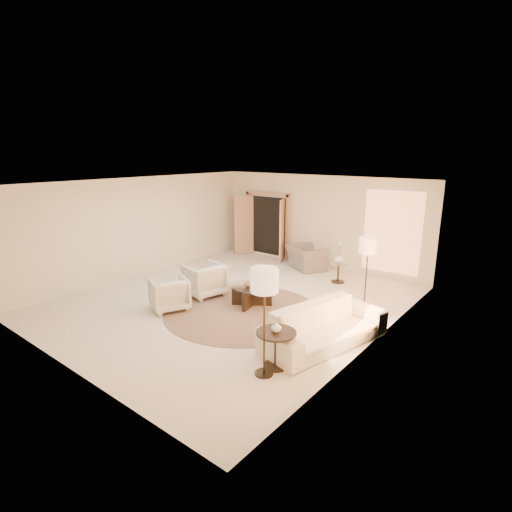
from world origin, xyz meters
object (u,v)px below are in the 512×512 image
Objects in this scene: floor_lamp_near at (368,249)px; end_vase at (276,327)px; coffee_table at (252,294)px; bowl at (252,285)px; floor_lamp_far at (264,285)px; armchair_left at (204,278)px; sofa at (325,326)px; armchair_right at (169,292)px; side_table at (338,271)px; side_vase at (339,258)px; accent_chair at (307,254)px; end_table at (276,343)px.

end_vase is (-0.12, -3.24, -0.71)m from floor_lamp_near.
bowl is at bearing 172.87° from coffee_table.
floor_lamp_near is (2.16, 1.37, 1.14)m from coffee_table.
bowl is (-2.03, 2.19, -1.02)m from floor_lamp_far.
bowl is (1.37, 0.19, 0.06)m from armchair_left.
floor_lamp_far is at bearing -91.35° from end_vase.
sofa is 3.67m from armchair_right.
armchair_left is 3.67m from side_table.
end_vase is 0.68× the size of side_vase.
floor_lamp_near is at bearing -45.69° from side_table.
accent_chair reaches higher than end_vase.
side_table is at bearing 74.49° from coffee_table.
armchair_left is at bearing -156.12° from floor_lamp_near.
accent_chair is at bearing 99.84° from coffee_table.
floor_lamp_far is (1.26, -4.98, 1.19)m from side_table.
side_vase reaches higher than side_table.
side_table is at bearing -116.57° from side_vase.
armchair_right reaches higher than end_vase.
side_vase is (0.00, 0.00, 0.35)m from side_table.
side_table is 0.35m from side_vase.
side_table reaches higher than bowl.
end_table is at bearing -176.76° from sofa.
accent_chair is at bearing 116.69° from end_vase.
side_vase is (-1.50, 3.45, 0.31)m from sofa.
accent_chair reaches higher than sofa.
armchair_left is 0.53× the size of floor_lamp_near.
end_vase is (3.37, -0.54, 0.31)m from armchair_right.
floor_lamp_near reaches higher than armchair_left.
side_table is 1.50× the size of bowl.
side_table is at bearing 37.49° from sofa.
bowl is 2.90m from side_vase.
sofa is at bearing -86.89° from floor_lamp_near.
side_vase reaches higher than end_table.
side_table is at bearing 74.49° from bowl.
end_table is (2.04, -1.87, 0.15)m from coffee_table.
side_vase reaches higher than sofa.
end_table is 2.55× the size of side_vase.
armchair_left is at bearing 96.77° from sofa.
sofa is 9.59× the size of side_vase.
end_table is 3.39m from floor_lamp_near.
accent_chair is (0.79, 3.53, 0.03)m from armchair_left.
end_table is 1.22× the size of side_table.
floor_lamp_near reaches higher than side_table.
floor_lamp_near is at bearing 32.30° from coffee_table.
accent_chair reaches higher than armchair_right.
armchair_left is at bearing -171.89° from bowl.
floor_lamp_near reaches higher than accent_chair.
floor_lamp_far is 3.16m from bowl.
bowl is 2.06× the size of end_vase.
floor_lamp_far is 4.87× the size of bowl.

